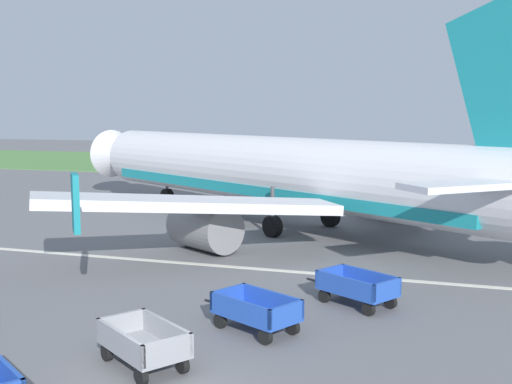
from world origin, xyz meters
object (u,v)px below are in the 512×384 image
object	(u,v)px
baggage_cart_third_in_row	(143,343)
baggage_cart_far_end	(357,288)
airplane	(284,173)
baggage_cart_fourth_in_row	(256,311)

from	to	relation	value
baggage_cart_third_in_row	baggage_cart_far_end	xyz separation A→B (m)	(4.34, 6.69, 0.00)
airplane	baggage_cart_fourth_in_row	xyz separation A→B (m)	(3.55, -16.22, -2.45)
baggage_cart_third_in_row	baggage_cart_fourth_in_row	bearing A→B (deg)	60.05
airplane	baggage_cart_fourth_in_row	world-z (taller)	airplane
baggage_cart_far_end	airplane	bearing A→B (deg)	114.98
airplane	baggage_cart_far_end	world-z (taller)	airplane
airplane	baggage_cart_fourth_in_row	distance (m)	16.78
baggage_cart_fourth_in_row	baggage_cart_far_end	xyz separation A→B (m)	(2.43, 3.38, 0.00)
baggage_cart_third_in_row	baggage_cart_far_end	bearing A→B (deg)	57.02
baggage_cart_third_in_row	baggage_cart_fourth_in_row	xyz separation A→B (m)	(1.91, 3.31, 0.00)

